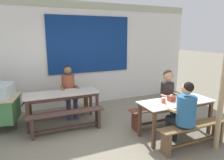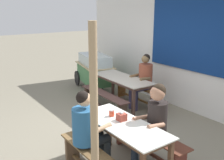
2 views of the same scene
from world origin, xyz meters
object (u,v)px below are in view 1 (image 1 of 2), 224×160
at_px(bench_far_front, 67,119).
at_px(person_right_near_table, 169,94).
at_px(bench_far_back, 59,104).
at_px(bench_near_back, 160,113).
at_px(bench_near_front, 194,132).
at_px(person_near_front, 183,111).
at_px(wooden_support_post, 222,90).
at_px(dining_table_near, 176,105).
at_px(tissue_box, 171,98).
at_px(person_center_facing, 69,88).
at_px(condiment_jar, 163,100).
at_px(dining_table_far, 62,96).

relative_size(bench_far_front, person_right_near_table, 1.26).
xyz_separation_m(bench_far_back, bench_far_front, (-0.02, -1.05, -0.01)).
relative_size(bench_near_back, bench_near_front, 1.01).
relative_size(person_near_front, wooden_support_post, 0.57).
bearing_deg(wooden_support_post, dining_table_near, 117.11).
height_order(bench_far_back, person_near_front, person_near_front).
height_order(bench_near_back, tissue_box, tissue_box).
xyz_separation_m(bench_near_front, person_center_facing, (-1.80, 2.55, 0.44)).
bearing_deg(bench_far_back, wooden_support_post, -49.38).
height_order(bench_far_back, condiment_jar, condiment_jar).
distance_m(bench_near_front, person_center_facing, 3.15).
height_order(person_center_facing, person_near_front, person_center_facing).
bearing_deg(wooden_support_post, bench_far_back, 130.62).
bearing_deg(condiment_jar, bench_near_back, 57.93).
distance_m(bench_far_back, bench_far_front, 1.05).
bearing_deg(person_right_near_table, person_center_facing, 141.45).
distance_m(dining_table_far, bench_far_back, 0.65).
distance_m(dining_table_far, condiment_jar, 2.34).
height_order(person_center_facing, condiment_jar, person_center_facing).
xyz_separation_m(dining_table_far, person_near_front, (1.82, -2.04, 0.06)).
bearing_deg(dining_table_far, wooden_support_post, -43.39).
relative_size(bench_far_back, person_near_front, 1.28).
bearing_deg(wooden_support_post, bench_near_front, 151.36).
bearing_deg(dining_table_near, person_right_near_table, 69.34).
bearing_deg(bench_far_back, dining_table_far, -91.14).
distance_m(bench_far_back, wooden_support_post, 3.81).
bearing_deg(bench_near_front, dining_table_far, 134.52).
height_order(bench_far_front, wooden_support_post, wooden_support_post).
relative_size(person_right_near_table, person_near_front, 1.02).
height_order(bench_far_front, bench_near_back, same).
bearing_deg(tissue_box, bench_near_back, 78.53).
bearing_deg(person_right_near_table, bench_far_front, 165.12).
bearing_deg(person_right_near_table, dining_table_near, -110.66).
height_order(dining_table_near, person_center_facing, person_center_facing).
relative_size(dining_table_near, person_right_near_table, 1.20).
bearing_deg(dining_table_far, condiment_jar, -41.76).
distance_m(dining_table_near, wooden_support_post, 0.94).
height_order(bench_far_front, person_near_front, person_near_front).
xyz_separation_m(bench_far_front, person_right_near_table, (2.24, -0.60, 0.46)).
relative_size(person_center_facing, condiment_jar, 12.30).
xyz_separation_m(dining_table_near, person_near_front, (-0.24, -0.46, 0.07)).
xyz_separation_m(dining_table_far, person_right_near_table, (2.23, -1.12, 0.08)).
height_order(dining_table_far, wooden_support_post, wooden_support_post).
height_order(dining_table_far, dining_table_near, same).
bearing_deg(bench_far_back, bench_near_front, -51.95).
distance_m(bench_far_back, person_center_facing, 0.51).
bearing_deg(person_near_front, condiment_jar, 99.63).
bearing_deg(bench_far_front, wooden_support_post, -36.00).
height_order(bench_far_back, bench_near_back, same).
xyz_separation_m(bench_far_front, person_near_front, (1.83, -1.51, 0.44)).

